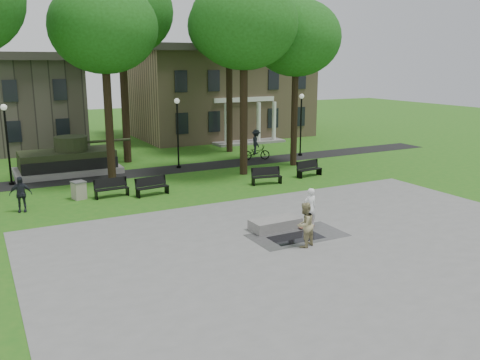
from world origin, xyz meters
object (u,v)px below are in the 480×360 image
object	(u,v)px
skateboarder	(310,207)
park_bench_0	(111,187)
cyclist	(256,148)
friend_watching	(305,225)
trash_bin	(79,190)
concrete_block	(275,224)

from	to	relation	value
skateboarder	park_bench_0	world-z (taller)	skateboarder
cyclist	park_bench_0	bearing A→B (deg)	130.74
friend_watching	trash_bin	world-z (taller)	friend_watching
skateboarder	park_bench_0	bearing A→B (deg)	-54.02
skateboarder	park_bench_0	xyz separation A→B (m)	(-6.43, 9.15, -0.36)
friend_watching	trash_bin	bearing A→B (deg)	-80.97
concrete_block	trash_bin	world-z (taller)	trash_bin
cyclist	trash_bin	distance (m)	14.70
concrete_block	trash_bin	size ratio (longest dim) A/B	2.29
friend_watching	trash_bin	size ratio (longest dim) A/B	1.85
skateboarder	concrete_block	bearing A→B (deg)	-13.19
concrete_block	trash_bin	distance (m)	11.20
concrete_block	cyclist	size ratio (longest dim) A/B	0.98
concrete_block	park_bench_0	distance (m)	10.05
concrete_block	skateboarder	bearing A→B (deg)	-14.07
friend_watching	skateboarder	bearing A→B (deg)	-150.19
friend_watching	trash_bin	xyz separation A→B (m)	(-6.41, 11.45, -0.42)
concrete_block	friend_watching	xyz separation A→B (m)	(-0.12, -2.35, 0.66)
trash_bin	concrete_block	bearing A→B (deg)	-54.33
skateboarder	friend_watching	xyz separation A→B (m)	(-1.65, -1.97, 0.03)
friend_watching	cyclist	size ratio (longest dim) A/B	0.79
park_bench_0	trash_bin	distance (m)	1.66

